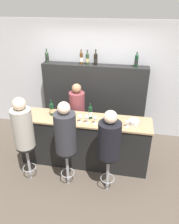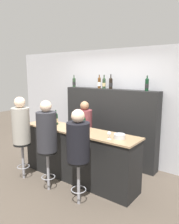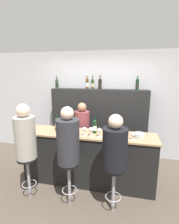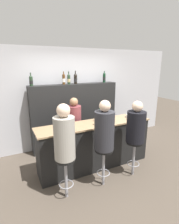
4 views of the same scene
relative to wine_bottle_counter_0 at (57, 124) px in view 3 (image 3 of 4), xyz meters
name	(u,v)px [view 3 (image 3 of 4)]	position (x,y,z in m)	size (l,w,h in m)	color
ground_plane	(85,190)	(0.62, -0.31, -1.12)	(16.00, 16.00, 0.00)	#4C4238
wall_back	(100,104)	(0.62, 1.31, 0.18)	(6.40, 0.05, 2.60)	#B2B2B7
bar_counter	(88,158)	(0.62, -0.04, -0.62)	(2.47, 0.57, 1.00)	black
back_bar_cabinet	(98,124)	(0.62, 1.08, -0.27)	(2.31, 0.28, 1.70)	black
wine_bottle_counter_0	(57,124)	(0.00, 0.00, 0.00)	(0.08, 0.08, 0.31)	black
wine_bottle_counter_1	(95,126)	(0.74, 0.00, 0.00)	(0.07, 0.07, 0.30)	black
wine_bottle_backbar_0	(57,83)	(-0.43, 1.08, 0.70)	(0.08, 0.08, 0.30)	#233823
wine_bottle_backbar_1	(87,83)	(0.34, 1.08, 0.71)	(0.07, 0.07, 0.31)	#4C2D14
wine_bottle_backbar_2	(93,84)	(0.47, 1.08, 0.70)	(0.07, 0.07, 0.31)	#233823
wine_bottle_backbar_3	(100,84)	(0.65, 1.08, 0.71)	(0.08, 0.08, 0.32)	black
wine_bottle_backbar_4	(137,84)	(1.49, 1.08, 0.71)	(0.07, 0.07, 0.31)	black
wine_glass_0	(84,129)	(0.59, -0.18, -0.01)	(0.08, 0.08, 0.16)	silver
wine_glass_1	(91,130)	(0.71, -0.18, -0.01)	(0.08, 0.08, 0.16)	silver
wine_glass_2	(99,130)	(0.85, -0.18, -0.01)	(0.07, 0.07, 0.16)	silver
wine_glass_3	(132,134)	(1.41, -0.18, -0.04)	(0.07, 0.07, 0.13)	silver
metal_bowl	(139,135)	(1.53, -0.05, -0.09)	(0.19, 0.19, 0.08)	#B7B7BC
bar_stool_left	(28,167)	(-0.26, -0.67, -0.57)	(0.33, 0.33, 0.73)	gray
guest_seated_left	(25,135)	(-0.26, -0.67, 0.00)	(0.33, 0.33, 0.89)	gray
bar_stool_middle	(69,172)	(0.46, -0.67, -0.57)	(0.33, 0.33, 0.73)	gray
guest_seated_middle	(68,139)	(0.46, -0.67, -0.02)	(0.35, 0.35, 0.88)	#28282D
bar_stool_right	(114,178)	(1.16, -0.67, -0.57)	(0.33, 0.33, 0.73)	gray
guest_seated_right	(115,146)	(1.16, -0.67, -0.05)	(0.36, 0.36, 0.80)	black
bartender	(82,138)	(0.36, 0.50, -0.45)	(0.32, 0.32, 1.47)	brown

